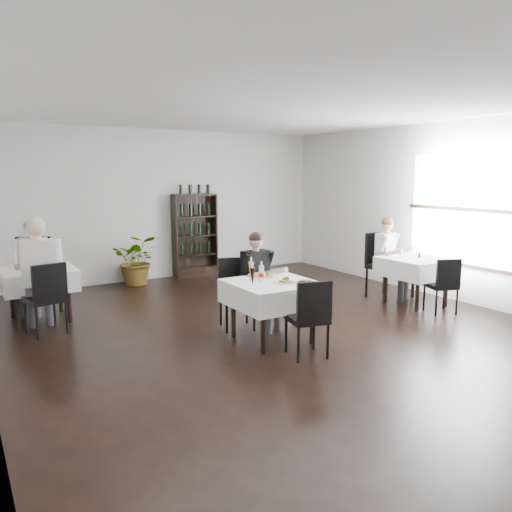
% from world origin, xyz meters
% --- Properties ---
extents(room_shell, '(9.00, 9.00, 9.00)m').
position_xyz_m(room_shell, '(0.00, 0.00, 1.50)').
color(room_shell, black).
rests_on(room_shell, ground).
extents(window_right, '(0.06, 2.30, 1.85)m').
position_xyz_m(window_right, '(3.48, 0.00, 1.50)').
color(window_right, white).
rests_on(window_right, room_shell).
extents(wine_shelf, '(0.90, 0.28, 1.75)m').
position_xyz_m(wine_shelf, '(0.60, 4.31, 0.85)').
color(wine_shelf, black).
rests_on(wine_shelf, ground).
extents(main_table, '(1.03, 1.03, 0.77)m').
position_xyz_m(main_table, '(-0.30, 0.00, 0.62)').
color(main_table, black).
rests_on(main_table, ground).
extents(left_table, '(0.98, 0.98, 0.77)m').
position_xyz_m(left_table, '(-2.70, 2.50, 0.62)').
color(left_table, black).
rests_on(left_table, ground).
extents(right_table, '(0.98, 0.98, 0.77)m').
position_xyz_m(right_table, '(2.70, 0.30, 0.62)').
color(right_table, black).
rests_on(right_table, ground).
extents(potted_tree, '(1.11, 1.04, 0.98)m').
position_xyz_m(potted_tree, '(-0.72, 4.10, 0.49)').
color(potted_tree, '#2B6121').
rests_on(potted_tree, ground).
extents(main_chair_far, '(0.54, 0.54, 0.96)m').
position_xyz_m(main_chair_far, '(-0.41, 0.76, 0.55)').
color(main_chair_far, black).
rests_on(main_chair_far, ground).
extents(main_chair_near, '(0.51, 0.51, 0.93)m').
position_xyz_m(main_chair_near, '(-0.28, -0.75, 0.53)').
color(main_chair_near, black).
rests_on(main_chair_near, ground).
extents(left_chair_far, '(0.67, 0.67, 1.14)m').
position_xyz_m(left_chair_far, '(-2.68, 3.23, 0.65)').
color(left_chair_far, black).
rests_on(left_chair_far, ground).
extents(left_chair_near, '(0.53, 0.54, 0.97)m').
position_xyz_m(left_chair_near, '(-2.71, 1.73, 0.56)').
color(left_chair_near, black).
rests_on(left_chair_near, ground).
extents(right_chair_far, '(0.54, 0.54, 1.12)m').
position_xyz_m(right_chair_far, '(2.61, 0.97, 0.64)').
color(right_chair_far, black).
rests_on(right_chair_far, ground).
extents(right_chair_near, '(0.51, 0.51, 0.87)m').
position_xyz_m(right_chair_near, '(2.61, -0.32, 0.50)').
color(right_chair_near, black).
rests_on(right_chair_near, ground).
extents(diner_main, '(0.55, 0.58, 1.34)m').
position_xyz_m(diner_main, '(-0.18, 0.50, 0.78)').
color(diner_main, '#424149').
rests_on(diner_main, ground).
extents(diner_left_far, '(0.64, 0.67, 1.43)m').
position_xyz_m(diner_left_far, '(-2.71, 3.00, 0.83)').
color(diner_left_far, '#424149').
rests_on(diner_left_far, ground).
extents(diner_left_near, '(0.62, 0.63, 1.58)m').
position_xyz_m(diner_left_near, '(-2.77, 1.88, 0.91)').
color(diner_left_near, '#424149').
rests_on(diner_left_near, ground).
extents(diner_right_far, '(0.60, 0.63, 1.39)m').
position_xyz_m(diner_right_far, '(2.65, 0.84, 0.81)').
color(diner_right_far, '#424149').
rests_on(diner_right_far, ground).
extents(plate_far, '(0.28, 0.28, 0.08)m').
position_xyz_m(plate_far, '(-0.24, 0.25, 0.79)').
color(plate_far, white).
rests_on(plate_far, main_table).
extents(plate_near, '(0.25, 0.25, 0.08)m').
position_xyz_m(plate_near, '(-0.21, -0.15, 0.79)').
color(plate_near, white).
rests_on(plate_near, main_table).
extents(pilsner_dark, '(0.06, 0.06, 0.28)m').
position_xyz_m(pilsner_dark, '(-0.63, -0.06, 0.88)').
color(pilsner_dark, black).
rests_on(pilsner_dark, main_table).
extents(pilsner_lager, '(0.07, 0.07, 0.32)m').
position_xyz_m(pilsner_lager, '(-0.53, 0.13, 0.90)').
color(pilsner_lager, gold).
rests_on(pilsner_lager, main_table).
extents(coke_bottle, '(0.07, 0.07, 0.26)m').
position_xyz_m(coke_bottle, '(-0.43, 0.06, 0.88)').
color(coke_bottle, silver).
rests_on(coke_bottle, main_table).
extents(napkin_cutlery, '(0.20, 0.22, 0.02)m').
position_xyz_m(napkin_cutlery, '(0.05, -0.25, 0.78)').
color(napkin_cutlery, black).
rests_on(napkin_cutlery, main_table).
extents(pepper_mill, '(0.04, 0.04, 0.09)m').
position_xyz_m(pepper_mill, '(2.74, 0.29, 0.81)').
color(pepper_mill, black).
rests_on(pepper_mill, right_table).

